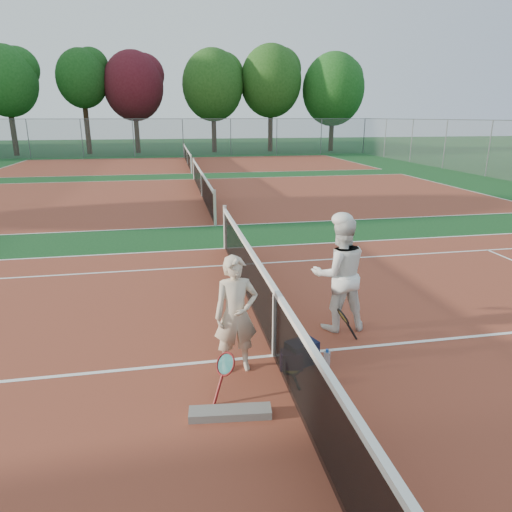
{
  "coord_description": "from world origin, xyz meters",
  "views": [
    {
      "loc": [
        -1.3,
        -5.51,
        3.19
      ],
      "look_at": [
        0.0,
        1.35,
        1.05
      ],
      "focal_mm": 32.0,
      "sensor_mm": 36.0,
      "label": 1
    }
  ],
  "objects_px": {
    "player_b": "(339,274)",
    "racket_spare": "(291,369)",
    "racket_red": "(226,375)",
    "net_main": "(274,322)",
    "racket_black_held": "(343,326)",
    "sports_bag_purple": "(291,360)",
    "player_a": "(236,315)",
    "water_bottle": "(327,363)",
    "sports_bag_navy": "(302,352)"
  },
  "relations": [
    {
      "from": "player_b",
      "to": "racket_spare",
      "type": "xyz_separation_m",
      "value": [
        -1.03,
        -1.1,
        -0.88
      ]
    },
    {
      "from": "racket_red",
      "to": "net_main",
      "type": "bearing_deg",
      "value": -5.29
    },
    {
      "from": "player_b",
      "to": "racket_spare",
      "type": "relative_size",
      "value": 2.97
    },
    {
      "from": "racket_black_held",
      "to": "sports_bag_purple",
      "type": "height_order",
      "value": "racket_black_held"
    },
    {
      "from": "player_a",
      "to": "water_bottle",
      "type": "relative_size",
      "value": 5.17
    },
    {
      "from": "player_b",
      "to": "player_a",
      "type": "bearing_deg",
      "value": 29.37
    },
    {
      "from": "racket_spare",
      "to": "water_bottle",
      "type": "distance_m",
      "value": 0.48
    },
    {
      "from": "net_main",
      "to": "racket_spare",
      "type": "xyz_separation_m",
      "value": [
        0.14,
        -0.41,
        -0.49
      ]
    },
    {
      "from": "player_a",
      "to": "sports_bag_navy",
      "type": "distance_m",
      "value": 1.08
    },
    {
      "from": "net_main",
      "to": "sports_bag_purple",
      "type": "relative_size",
      "value": 37.28
    },
    {
      "from": "net_main",
      "to": "player_b",
      "type": "distance_m",
      "value": 1.41
    },
    {
      "from": "racket_black_held",
      "to": "racket_spare",
      "type": "height_order",
      "value": "racket_black_held"
    },
    {
      "from": "player_a",
      "to": "sports_bag_navy",
      "type": "relative_size",
      "value": 3.89
    },
    {
      "from": "sports_bag_navy",
      "to": "racket_spare",
      "type": "bearing_deg",
      "value": -139.32
    },
    {
      "from": "net_main",
      "to": "sports_bag_navy",
      "type": "distance_m",
      "value": 0.54
    },
    {
      "from": "player_b",
      "to": "water_bottle",
      "type": "bearing_deg",
      "value": 65.6
    },
    {
      "from": "racket_spare",
      "to": "water_bottle",
      "type": "bearing_deg",
      "value": -105.83
    },
    {
      "from": "racket_black_held",
      "to": "water_bottle",
      "type": "height_order",
      "value": "racket_black_held"
    },
    {
      "from": "racket_red",
      "to": "sports_bag_navy",
      "type": "distance_m",
      "value": 1.22
    },
    {
      "from": "racket_black_held",
      "to": "sports_bag_navy",
      "type": "bearing_deg",
      "value": 25.21
    },
    {
      "from": "racket_spare",
      "to": "water_bottle",
      "type": "xyz_separation_m",
      "value": [
        0.43,
        -0.14,
        0.14
      ]
    },
    {
      "from": "net_main",
      "to": "sports_bag_navy",
      "type": "bearing_deg",
      "value": -37.51
    },
    {
      "from": "player_b",
      "to": "racket_red",
      "type": "height_order",
      "value": "player_b"
    },
    {
      "from": "racket_black_held",
      "to": "sports_bag_navy",
      "type": "height_order",
      "value": "racket_black_held"
    },
    {
      "from": "racket_red",
      "to": "water_bottle",
      "type": "relative_size",
      "value": 1.72
    },
    {
      "from": "player_a",
      "to": "racket_black_held",
      "type": "bearing_deg",
      "value": 13.03
    },
    {
      "from": "net_main",
      "to": "sports_bag_purple",
      "type": "xyz_separation_m",
      "value": [
        0.15,
        -0.35,
        -0.39
      ]
    },
    {
      "from": "sports_bag_purple",
      "to": "player_a",
      "type": "bearing_deg",
      "value": 170.1
    },
    {
      "from": "sports_bag_purple",
      "to": "water_bottle",
      "type": "height_order",
      "value": "water_bottle"
    },
    {
      "from": "sports_bag_navy",
      "to": "sports_bag_purple",
      "type": "distance_m",
      "value": 0.2
    },
    {
      "from": "net_main",
      "to": "sports_bag_navy",
      "type": "relative_size",
      "value": 27.54
    },
    {
      "from": "player_a",
      "to": "racket_red",
      "type": "relative_size",
      "value": 3.0
    },
    {
      "from": "player_a",
      "to": "sports_bag_purple",
      "type": "xyz_separation_m",
      "value": [
        0.71,
        -0.12,
        -0.66
      ]
    },
    {
      "from": "sports_bag_navy",
      "to": "water_bottle",
      "type": "distance_m",
      "value": 0.39
    },
    {
      "from": "net_main",
      "to": "racket_red",
      "type": "relative_size",
      "value": 21.24
    },
    {
      "from": "player_b",
      "to": "racket_red",
      "type": "bearing_deg",
      "value": 38.45
    },
    {
      "from": "player_b",
      "to": "sports_bag_navy",
      "type": "bearing_deg",
      "value": 49.4
    },
    {
      "from": "net_main",
      "to": "player_a",
      "type": "relative_size",
      "value": 7.08
    },
    {
      "from": "water_bottle",
      "to": "sports_bag_navy",
      "type": "bearing_deg",
      "value": 128.95
    },
    {
      "from": "player_a",
      "to": "racket_red",
      "type": "bearing_deg",
      "value": -113.18
    },
    {
      "from": "player_a",
      "to": "racket_red",
      "type": "distance_m",
      "value": 0.78
    },
    {
      "from": "racket_red",
      "to": "sports_bag_purple",
      "type": "bearing_deg",
      "value": -25.89
    },
    {
      "from": "player_b",
      "to": "racket_red",
      "type": "xyz_separation_m",
      "value": [
        -1.94,
        -1.47,
        -0.63
      ]
    },
    {
      "from": "sports_bag_purple",
      "to": "racket_red",
      "type": "bearing_deg",
      "value": -155.34
    },
    {
      "from": "sports_bag_purple",
      "to": "player_b",
      "type": "bearing_deg",
      "value": 45.75
    },
    {
      "from": "net_main",
      "to": "racket_red",
      "type": "xyz_separation_m",
      "value": [
        -0.77,
        -0.77,
        -0.25
      ]
    },
    {
      "from": "racket_red",
      "to": "water_bottle",
      "type": "xyz_separation_m",
      "value": [
        1.34,
        0.22,
        -0.11
      ]
    },
    {
      "from": "racket_red",
      "to": "sports_bag_navy",
      "type": "xyz_separation_m",
      "value": [
        1.09,
        0.53,
        -0.1
      ]
    },
    {
      "from": "racket_black_held",
      "to": "net_main",
      "type": "bearing_deg",
      "value": 4.82
    },
    {
      "from": "racket_red",
      "to": "water_bottle",
      "type": "bearing_deg",
      "value": -41.15
    }
  ]
}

